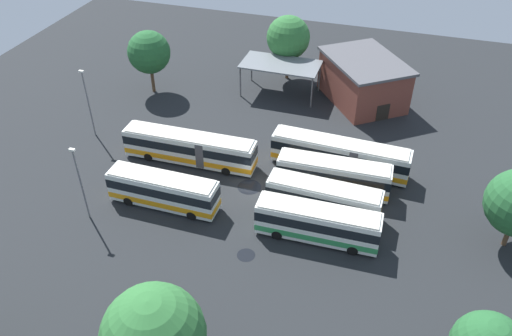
# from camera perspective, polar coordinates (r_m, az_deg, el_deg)

# --- Properties ---
(ground_plane) EXTENTS (94.14, 94.14, 0.00)m
(ground_plane) POSITION_cam_1_polar(r_m,az_deg,el_deg) (53.92, -0.28, -1.93)
(ground_plane) COLOR black
(bus_row0_slot0) EXTENTS (14.92, 3.15, 3.55)m
(bus_row0_slot0) POSITION_cam_1_polar(r_m,az_deg,el_deg) (55.81, 9.35, 1.45)
(bus_row0_slot0) COLOR silver
(bus_row0_slot0) RESTS_ON ground_plane
(bus_row0_slot1) EXTENTS (11.59, 2.93, 3.55)m
(bus_row0_slot1) POSITION_cam_1_polar(r_m,az_deg,el_deg) (52.84, 8.61, -0.78)
(bus_row0_slot1) COLOR silver
(bus_row0_slot1) RESTS_ON ground_plane
(bus_row0_slot2) EXTENTS (11.09, 2.90, 3.55)m
(bus_row0_slot2) POSITION_cam_1_polar(r_m,az_deg,el_deg) (49.78, 7.52, -3.42)
(bus_row0_slot2) COLOR silver
(bus_row0_slot2) RESTS_ON ground_plane
(bus_row0_slot3) EXTENTS (11.36, 2.78, 3.55)m
(bus_row0_slot3) POSITION_cam_1_polar(r_m,az_deg,el_deg) (47.19, 6.86, -6.09)
(bus_row0_slot3) COLOR silver
(bus_row0_slot3) RESTS_ON ground_plane
(bus_row1_slot1) EXTENTS (14.87, 2.82, 3.55)m
(bus_row1_slot1) POSITION_cam_1_polar(r_m,az_deg,el_deg) (56.60, -7.33, 2.24)
(bus_row1_slot1) COLOR silver
(bus_row1_slot1) RESTS_ON ground_plane
(bus_row1_slot3) EXTENTS (11.13, 2.68, 3.55)m
(bus_row1_slot3) POSITION_cam_1_polar(r_m,az_deg,el_deg) (51.16, -10.27, -2.46)
(bus_row1_slot3) COLOR silver
(bus_row1_slot3) RESTS_ON ground_plane
(depot_building) EXTENTS (13.46, 14.10, 5.84)m
(depot_building) POSITION_cam_1_polar(r_m,az_deg,el_deg) (68.89, 11.85, 9.55)
(depot_building) COLOR brown
(depot_building) RESTS_ON ground_plane
(maintenance_shelter) EXTENTS (10.30, 5.41, 4.39)m
(maintenance_shelter) POSITION_cam_1_polar(r_m,az_deg,el_deg) (68.63, 2.77, 11.35)
(maintenance_shelter) COLOR slate
(maintenance_shelter) RESTS_ON ground_plane
(lamp_post_by_building) EXTENTS (0.56, 0.28, 8.46)m
(lamp_post_by_building) POSITION_cam_1_polar(r_m,az_deg,el_deg) (62.35, -18.19, 7.12)
(lamp_post_by_building) COLOR slate
(lamp_post_by_building) RESTS_ON ground_plane
(lamp_post_far_corner) EXTENTS (0.56, 0.28, 8.09)m
(lamp_post_far_corner) POSITION_cam_1_polar(r_m,az_deg,el_deg) (50.05, -18.96, -1.38)
(lamp_post_far_corner) COLOR slate
(lamp_post_far_corner) RESTS_ON ground_plane
(tree_east_edge) EXTENTS (5.94, 5.94, 9.05)m
(tree_east_edge) POSITION_cam_1_polar(r_m,az_deg,el_deg) (72.06, 3.61, 14.28)
(tree_east_edge) COLOR brown
(tree_east_edge) RESTS_ON ground_plane
(tree_south_edge) EXTENTS (5.60, 5.60, 8.52)m
(tree_south_edge) POSITION_cam_1_polar(r_m,az_deg,el_deg) (69.87, -11.82, 12.49)
(tree_south_edge) COLOR brown
(tree_south_edge) RESTS_ON ground_plane
(tree_west_edge) EXTENTS (6.89, 6.89, 8.98)m
(tree_west_edge) POSITION_cam_1_polar(r_m,az_deg,el_deg) (35.25, -11.32, -17.82)
(tree_west_edge) COLOR brown
(tree_west_edge) RESTS_ON ground_plane
(puddle_front_lane) EXTENTS (2.51, 2.51, 0.01)m
(puddle_front_lane) POSITION_cam_1_polar(r_m,az_deg,el_deg) (53.69, -0.74, -2.13)
(puddle_front_lane) COLOR black
(puddle_front_lane) RESTS_ON ground_plane
(puddle_back_corner) EXTENTS (1.66, 1.66, 0.01)m
(puddle_back_corner) POSITION_cam_1_polar(r_m,az_deg,el_deg) (46.63, -1.12, -9.66)
(puddle_back_corner) COLOR black
(puddle_back_corner) RESTS_ON ground_plane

